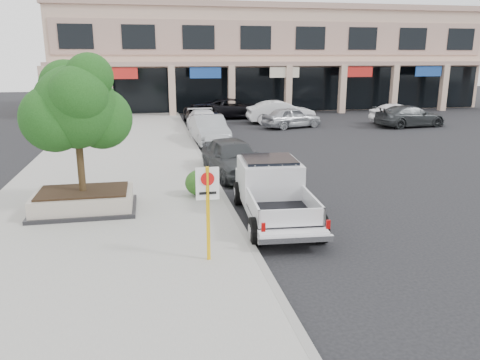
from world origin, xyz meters
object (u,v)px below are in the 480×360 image
lot_car_d (234,108)px  lot_car_f (401,114)px  lot_car_c (410,116)px  lot_car_e (276,112)px  planter_tree (81,107)px  pickup_truck (275,193)px  curb_car_b (209,130)px  curb_car_d (203,114)px  curb_car_a (233,157)px  curb_car_c (204,122)px  no_parking_sign (208,201)px  planter (84,201)px  lot_car_b (281,112)px  lot_car_a (292,117)px

lot_car_d → lot_car_f: size_ratio=1.30×
lot_car_c → lot_car_e: (-8.73, 4.55, -0.00)m
planter_tree → pickup_truck: bearing=-17.6°
curb_car_b → lot_car_e: 10.58m
curb_car_d → lot_car_c: size_ratio=1.03×
curb_car_a → curb_car_c: bearing=81.8°
no_parking_sign → lot_car_f: 27.66m
lot_car_c → lot_car_d: size_ratio=0.91×
planter → lot_car_f: size_ratio=0.73×
lot_car_b → curb_car_d: bearing=86.6°
curb_car_b → pickup_truck: bearing=-91.8°
curb_car_d → lot_car_b: lot_car_b is taller
lot_car_a → lot_car_d: (-3.11, 5.99, 0.06)m
lot_car_c → lot_car_e: 9.84m
pickup_truck → curb_car_a: 5.81m
curb_car_d → lot_car_b: (5.83, -0.55, 0.09)m
lot_car_e → curb_car_a: bearing=141.9°
lot_car_c → lot_car_d: 13.62m
no_parking_sign → pickup_truck: bearing=49.1°
planter_tree → curb_car_b: 13.15m
lot_car_c → lot_car_e: bearing=55.4°
curb_car_b → curb_car_c: (0.16, 4.00, -0.08)m
curb_car_c → lot_car_b: 7.13m
curb_car_c → lot_car_c: lot_car_c is taller
lot_car_b → planter: bearing=150.2°
planter_tree → lot_car_b: bearing=58.3°
curb_car_b → curb_car_d: bearing=82.9°
planter → curb_car_c: 16.84m
curb_car_c → lot_car_a: 6.50m
curb_car_b → curb_car_c: 4.00m
planter_tree → lot_car_d: (8.87, 22.79, -2.62)m
curb_car_a → lot_car_d: lot_car_d is taller
planter_tree → curb_car_c: (5.57, 15.69, -2.69)m
curb_car_a → curb_car_b: (-0.01, 7.69, 0.02)m
curb_car_c → lot_car_b: size_ratio=0.98×
curb_car_a → lot_car_e: 17.37m
lot_car_f → lot_car_e: bearing=77.4°
no_parking_sign → lot_car_e: size_ratio=0.52×
lot_car_b → lot_car_e: 1.08m
curb_car_c → curb_car_d: curb_car_d is taller
planter → lot_car_c: size_ratio=0.61×
no_parking_sign → curb_car_d: no_parking_sign is taller
lot_car_c → lot_car_f: lot_car_c is taller
curb_car_c → curb_car_b: bearing=-91.7°
planter → lot_car_a: 20.84m
curb_car_d → lot_car_d: bearing=45.9°
curb_car_d → lot_car_d: lot_car_d is taller
pickup_truck → curb_car_a: pickup_truck is taller
curb_car_a → lot_car_d: 19.10m
lot_car_c → curb_car_b: bearing=97.5°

